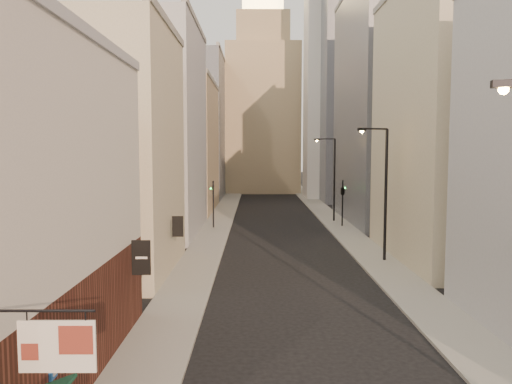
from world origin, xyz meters
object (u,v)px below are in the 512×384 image
Objects in this scene: clock_tower at (263,102)px; streetlamp_far at (332,174)px; traffic_light_left at (213,194)px; streetlamp_mid at (383,186)px; white_tower at (329,88)px; traffic_light_right at (343,190)px.

clock_tower is 4.73× the size of streetlamp_far.
streetlamp_far is at bearing -80.28° from clock_tower.
clock_tower reaches higher than traffic_light_left.
clock_tower is 64.69m from streetlamp_mid.
white_tower reaches higher than traffic_light_left.
streetlamp_far is at bearing -144.08° from traffic_light_left.
clock_tower reaches higher than white_tower.
white_tower is at bearing 63.82° from streetlamp_mid.
clock_tower reaches higher than traffic_light_right.
traffic_light_right is (13.58, 1.01, 0.33)m from traffic_light_left.
streetlamp_mid is 1.03× the size of streetlamp_far.
traffic_light_left is at bearing 108.78° from streetlamp_mid.
streetlamp_mid is 1.95× the size of traffic_light_left.
traffic_light_right is at bearing 67.60° from streetlamp_mid.
traffic_light_right is at bearing -80.51° from clock_tower.
white_tower is 8.30× the size of traffic_light_left.
traffic_light_left is 13.63m from traffic_light_right.
streetlamp_far reaches higher than traffic_light_left.
streetlamp_mid is at bearing -82.96° from clock_tower.
clock_tower reaches higher than streetlamp_mid.
streetlamp_mid is 20.55m from streetlamp_far.
streetlamp_far is at bearing -97.41° from white_tower.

